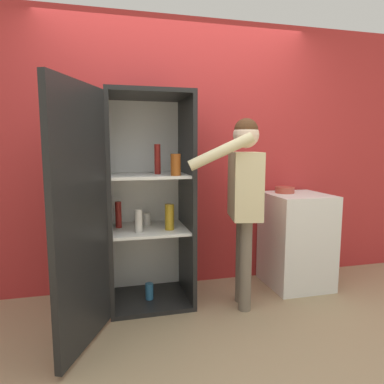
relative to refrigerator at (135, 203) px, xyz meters
The scene contains 6 objects.
ground_plane 1.14m from the refrigerator, 48.56° to the right, with size 12.00×12.00×0.00m, color tan.
wall_back 0.75m from the refrigerator, 44.46° to the left, with size 7.00×0.06×2.55m.
refrigerator is the anchor object (origin of this frame).
person 0.90m from the refrigerator, 11.87° to the right, with size 0.68×0.53×1.59m.
counter 1.62m from the refrigerator, ahead, with size 0.56×0.58×0.91m.
bowl 1.48m from the refrigerator, ahead, with size 0.19×0.19×0.06m.
Camera 1 is at (-0.68, -2.27, 1.36)m, focal length 32.00 mm.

